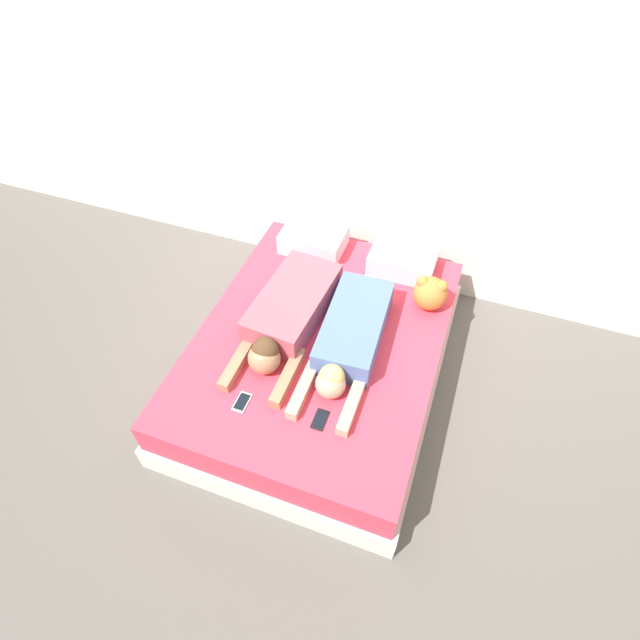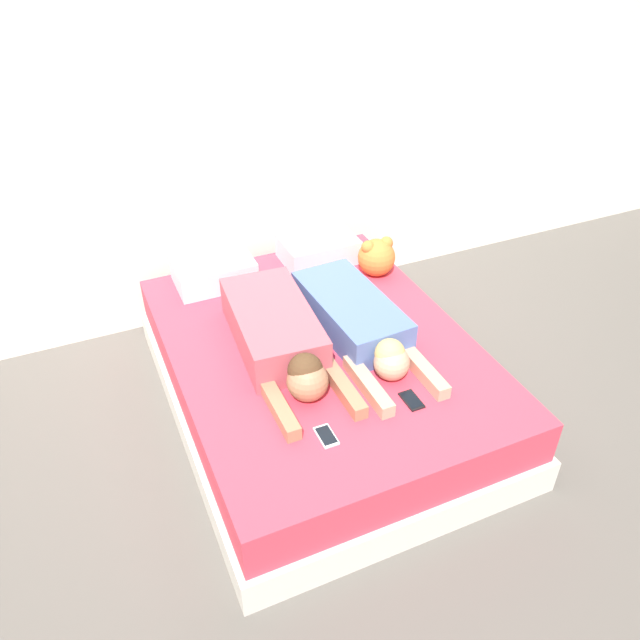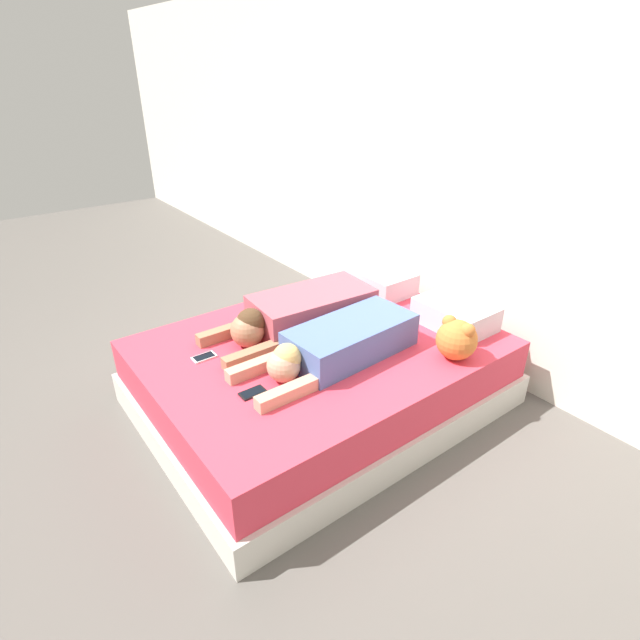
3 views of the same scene
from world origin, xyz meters
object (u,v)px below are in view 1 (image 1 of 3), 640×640
Objects in this scene: bed at (320,356)px; cell_phone_left at (242,402)px; plush_toy at (430,293)px; pillow_head_left at (314,239)px; cell_phone_right at (320,419)px; person_right at (350,338)px; person_left at (288,315)px; pillow_head_right at (403,260)px.

cell_phone_left reaches higher than bed.
bed is 8.56× the size of plush_toy.
pillow_head_left is (-0.35, 0.82, 0.30)m from bed.
cell_phone_right is at bearing -68.24° from pillow_head_left.
bed is 0.38m from person_right.
pillow_head_left reaches higher than cell_phone_right.
person_right is 8.26× the size of cell_phone_right.
person_left is at bearing -81.48° from pillow_head_left.
pillow_head_right is 1.00m from person_left.
pillow_head_left is 1.53m from cell_phone_right.
pillow_head_left is at bearing 93.71° from cell_phone_left.
plush_toy is (0.40, 0.54, 0.03)m from person_right.
person_left is 0.66m from cell_phone_left.
bed is 15.56× the size of cell_phone_left.
bed is at bearing 171.69° from person_right.
cell_phone_right is (0.47, 0.05, 0.00)m from cell_phone_left.
person_left is at bearing -149.06° from plush_toy.
pillow_head_left is at bearing 123.33° from person_right.
person_left reaches higher than pillow_head_right.
person_right reaches higher than bed.
person_right is at bearing 52.84° from cell_phone_left.
pillow_head_left is 1.92× the size of plush_toy.
plush_toy reaches higher than cell_phone_right.
pillow_head_left is 1.02m from person_right.
pillow_head_right is at bearing 54.66° from person_left.
pillow_head_right is 0.42× the size of person_left.
person_right is 8.26× the size of cell_phone_left.
person_right is 0.78m from cell_phone_left.
bed is 0.68m from cell_phone_right.
plush_toy is (0.39, 1.11, 0.12)m from cell_phone_right.
plush_toy reaches higher than cell_phone_left.
cell_phone_left is (-0.47, -0.61, -0.09)m from person_right.
cell_phone_left is (0.10, -1.47, -0.07)m from pillow_head_left.
cell_phone_right is at bearing -95.33° from pillow_head_right.
cell_phone_right is 1.18m from plush_toy.
cell_phone_right is 0.55× the size of plush_toy.
pillow_head_right is at bearing 0.00° from pillow_head_left.
person_right is 0.67m from plush_toy.
plush_toy reaches higher than person_left.
person_left is at bearing 126.29° from cell_phone_right.
bed is 0.94m from pillow_head_left.
person_left reaches higher than bed.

